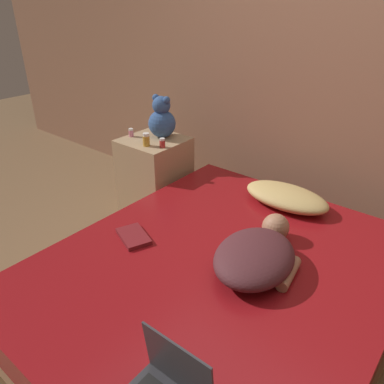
% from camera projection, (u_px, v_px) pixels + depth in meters
% --- Properties ---
extents(ground_plane, '(12.00, 12.00, 0.00)m').
position_uv_depth(ground_plane, '(217.00, 323.00, 2.13)').
color(ground_plane, brown).
extents(wall_back, '(8.00, 0.06, 2.60)m').
position_uv_depth(wall_back, '(340.00, 57.00, 2.40)').
color(wall_back, '#996B51').
rests_on(wall_back, ground_plane).
extents(bed, '(1.65, 2.00, 0.43)m').
position_uv_depth(bed, '(218.00, 294.00, 2.03)').
color(bed, brown).
rests_on(bed, ground_plane).
extents(nightstand, '(0.46, 0.45, 0.67)m').
position_uv_depth(nightstand, '(155.00, 178.00, 3.05)').
color(nightstand, tan).
rests_on(nightstand, ground_plane).
extents(pillow, '(0.56, 0.31, 0.12)m').
position_uv_depth(pillow, '(286.00, 197.00, 2.43)').
color(pillow, tan).
rests_on(pillow, bed).
extents(person_lying, '(0.45, 0.67, 0.16)m').
position_uv_depth(person_lying, '(258.00, 254.00, 1.87)').
color(person_lying, '#4C2328').
rests_on(person_lying, bed).
extents(teddy_bear, '(0.21, 0.21, 0.33)m').
position_uv_depth(teddy_bear, '(162.00, 119.00, 2.88)').
color(teddy_bear, '#335693').
rests_on(teddy_bear, nightstand).
extents(bottle_amber, '(0.05, 0.05, 0.10)m').
position_uv_depth(bottle_amber, '(146.00, 140.00, 2.75)').
color(bottle_amber, gold).
rests_on(bottle_amber, nightstand).
extents(bottle_pink, '(0.04, 0.04, 0.06)m').
position_uv_depth(bottle_pink, '(131.00, 133.00, 2.94)').
color(bottle_pink, pink).
rests_on(bottle_pink, nightstand).
extents(bottle_red, '(0.04, 0.04, 0.07)m').
position_uv_depth(bottle_red, '(162.00, 143.00, 2.73)').
color(bottle_red, '#B72D2D').
rests_on(bottle_red, nightstand).
extents(book, '(0.25, 0.21, 0.02)m').
position_uv_depth(book, '(133.00, 236.00, 2.12)').
color(book, maroon).
rests_on(book, bed).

